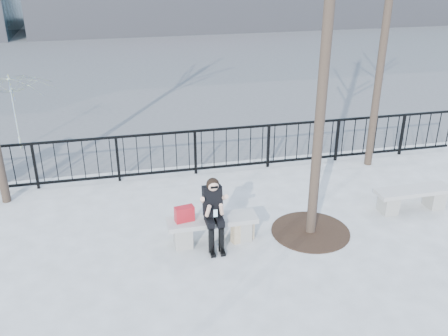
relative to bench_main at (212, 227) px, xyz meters
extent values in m
plane|color=gray|center=(0.00, 0.00, -0.30)|extent=(120.00, 120.00, 0.00)
cube|color=#474747|center=(0.00, 15.00, -0.30)|extent=(60.00, 23.00, 0.01)
cube|color=black|center=(0.00, 3.00, 0.78)|extent=(14.00, 0.05, 0.05)
cube|color=black|center=(0.00, 3.00, -0.18)|extent=(14.00, 0.05, 0.05)
cube|color=#2D2D30|center=(3.00, 21.96, 0.90)|extent=(18.00, 0.08, 2.40)
cube|color=#2D2D30|center=(20.00, 21.96, 0.90)|extent=(16.00, 0.08, 2.40)
cylinder|color=black|center=(1.90, -0.10, 3.45)|extent=(0.18, 0.18, 7.50)
cylinder|color=black|center=(4.50, 2.60, 3.20)|extent=(0.18, 0.18, 7.00)
cylinder|color=black|center=(1.90, -0.10, -0.29)|extent=(1.50, 1.50, 0.02)
cube|color=gray|center=(-0.55, 0.00, -0.10)|extent=(0.32, 0.38, 0.40)
cube|color=gray|center=(0.55, 0.00, -0.10)|extent=(0.32, 0.38, 0.40)
cube|color=gray|center=(0.00, 0.00, 0.14)|extent=(1.65, 0.46, 0.09)
cube|color=gray|center=(3.74, 0.28, -0.11)|extent=(0.31, 0.37, 0.39)
cube|color=gray|center=(4.80, 0.28, -0.11)|extent=(0.31, 0.37, 0.39)
cube|color=gray|center=(4.27, 0.28, 0.13)|extent=(1.59, 0.44, 0.09)
cube|color=#A6141D|center=(-0.50, 0.02, 0.33)|extent=(0.37, 0.22, 0.28)
cube|color=beige|center=(0.55, -0.09, -0.10)|extent=(0.45, 0.26, 0.40)
imported|color=yellow|center=(-4.10, 5.52, 0.72)|extent=(2.83, 2.86, 2.03)
camera|label=1|loc=(-1.52, -7.74, 4.79)|focal=40.00mm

